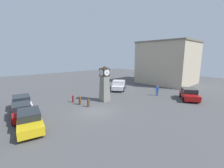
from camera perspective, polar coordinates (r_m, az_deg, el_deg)
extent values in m
plane|color=#4C4C4F|center=(17.16, -6.32, -10.39)|extent=(82.64, 82.64, 0.00)
cube|color=gray|center=(20.87, -2.80, -5.47)|extent=(1.12, 1.12, 0.70)
cube|color=gray|center=(20.68, -2.82, -3.62)|extent=(1.07, 1.07, 0.70)
cube|color=gray|center=(20.52, -2.84, -1.73)|extent=(1.02, 1.02, 0.70)
cube|color=slate|center=(20.38, -2.86, 0.18)|extent=(0.96, 0.96, 0.70)
cube|color=gray|center=(20.27, -2.87, 2.11)|extent=(0.91, 0.91, 0.70)
cube|color=#2D2316|center=(20.16, -2.90, 4.52)|extent=(1.04, 1.04, 1.02)
cylinder|color=white|center=(20.49, -1.70, 4.63)|extent=(0.85, 0.04, 0.85)
cube|color=black|center=(20.51, -1.64, 4.64)|extent=(0.06, 0.17, 0.16)
cube|color=black|center=(20.51, -1.64, 4.64)|extent=(0.04, 0.13, 0.32)
cylinder|color=white|center=(19.84, -4.13, 4.41)|extent=(0.85, 0.04, 0.85)
cube|color=black|center=(19.82, -4.19, 4.40)|extent=(0.06, 0.20, 0.08)
cube|color=black|center=(19.82, -4.19, 4.40)|extent=(0.04, 0.25, 0.26)
cylinder|color=white|center=(19.74, -1.94, 4.40)|extent=(0.04, 0.85, 0.85)
cube|color=black|center=(19.72, -1.89, 4.39)|extent=(0.16, 0.06, 0.16)
cube|color=black|center=(19.72, -1.89, 4.39)|extent=(0.11, 0.04, 0.32)
cylinder|color=white|center=(20.58, -3.82, 4.64)|extent=(0.04, 0.85, 0.85)
cube|color=black|center=(20.61, -3.86, 4.65)|extent=(0.17, 0.06, 0.15)
cube|color=black|center=(20.61, -3.86, 4.65)|extent=(0.10, 0.04, 0.32)
pyramid|color=#2D2316|center=(20.10, -2.92, 6.39)|extent=(1.09, 1.09, 0.29)
cylinder|color=maroon|center=(20.83, -14.62, -5.64)|extent=(0.26, 0.26, 0.84)
sphere|color=maroon|center=(20.70, -14.68, -4.43)|extent=(0.23, 0.23, 0.23)
cylinder|color=brown|center=(19.65, -12.11, -6.40)|extent=(0.32, 0.32, 0.92)
sphere|color=brown|center=(19.50, -12.17, -4.97)|extent=(0.29, 0.29, 0.29)
cylinder|color=brown|center=(18.70, -8.96, -7.36)|extent=(0.31, 0.31, 0.80)
sphere|color=brown|center=(18.56, -9.00, -6.05)|extent=(0.28, 0.28, 0.28)
cube|color=silver|center=(20.27, -31.09, -6.68)|extent=(4.35, 2.35, 0.74)
cube|color=#1E2328|center=(20.40, -31.31, -4.68)|extent=(2.48, 1.98, 0.58)
cylinder|color=black|center=(19.17, -28.12, -8.33)|extent=(0.66, 0.29, 0.64)
cylinder|color=black|center=(19.12, -33.46, -8.91)|extent=(0.66, 0.29, 0.64)
cylinder|color=black|center=(21.64, -28.84, -6.31)|extent=(0.66, 0.29, 0.64)
cylinder|color=black|center=(21.59, -33.55, -6.82)|extent=(0.66, 0.29, 0.64)
cube|color=#A51111|center=(17.51, -31.06, -9.35)|extent=(4.03, 2.13, 0.69)
cube|color=#1E2328|center=(17.60, -31.31, -7.22)|extent=(2.28, 1.81, 0.50)
cylinder|color=black|center=(16.53, -27.76, -11.27)|extent=(0.66, 0.29, 0.64)
cylinder|color=black|center=(16.47, -33.59, -11.93)|extent=(0.66, 0.29, 0.64)
cylinder|color=black|center=(18.78, -28.69, -8.77)|extent=(0.66, 0.29, 0.64)
cylinder|color=black|center=(18.73, -33.78, -9.33)|extent=(0.66, 0.29, 0.64)
cube|color=gold|center=(14.79, -28.81, -12.72)|extent=(4.72, 2.52, 0.68)
cube|color=#1E2328|center=(14.88, -29.10, -9.99)|extent=(2.70, 2.06, 0.58)
cylinder|color=black|center=(13.67, -24.63, -15.61)|extent=(0.67, 0.32, 0.64)
cylinder|color=black|center=(13.65, -32.17, -16.38)|extent=(0.67, 0.32, 0.64)
cylinder|color=black|center=(16.22, -25.85, -11.51)|extent=(0.67, 0.32, 0.64)
cylinder|color=black|center=(16.20, -32.10, -12.14)|extent=(0.67, 0.32, 0.64)
cube|color=#A51111|center=(23.88, 27.37, -3.94)|extent=(3.87, 4.38, 0.69)
cube|color=#1E2328|center=(24.02, 27.36, -2.23)|extent=(2.72, 2.82, 0.63)
cylinder|color=black|center=(23.03, 30.22, -5.47)|extent=(0.54, 0.65, 0.64)
cylinder|color=black|center=(22.59, 25.66, -5.35)|extent=(0.54, 0.65, 0.64)
cylinder|color=black|center=(25.33, 28.78, -3.97)|extent=(0.54, 0.65, 0.64)
cylinder|color=black|center=(24.93, 24.63, -3.83)|extent=(0.54, 0.65, 0.64)
cube|color=silver|center=(27.62, 2.62, -0.70)|extent=(4.98, 5.30, 0.70)
cube|color=silver|center=(26.57, 2.43, 0.50)|extent=(2.65, 2.64, 0.80)
cube|color=silver|center=(28.55, 2.84, 0.76)|extent=(3.41, 3.50, 0.36)
cylinder|color=black|center=(26.06, 4.33, -2.09)|extent=(0.74, 0.79, 0.80)
cylinder|color=black|center=(26.26, 0.20, -1.96)|extent=(0.74, 0.79, 0.80)
cylinder|color=black|center=(29.15, 4.79, -0.72)|extent=(0.74, 0.79, 0.80)
cylinder|color=black|center=(29.33, 1.08, -0.61)|extent=(0.74, 0.79, 0.80)
cylinder|color=#264CA5|center=(24.52, 16.99, -3.34)|extent=(0.14, 0.14, 0.81)
cylinder|color=#264CA5|center=(24.46, 16.54, -3.35)|extent=(0.14, 0.14, 0.81)
cube|color=#264CA5|center=(24.33, 16.86, -1.72)|extent=(0.44, 0.46, 0.61)
sphere|color=beige|center=(24.25, 16.91, -0.77)|extent=(0.22, 0.22, 0.22)
cube|color=#B7A88E|center=(36.39, 20.34, 7.40)|extent=(11.40, 10.55, 8.94)
cube|color=#6E6455|center=(36.47, 20.82, 14.66)|extent=(11.74, 10.87, 0.30)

